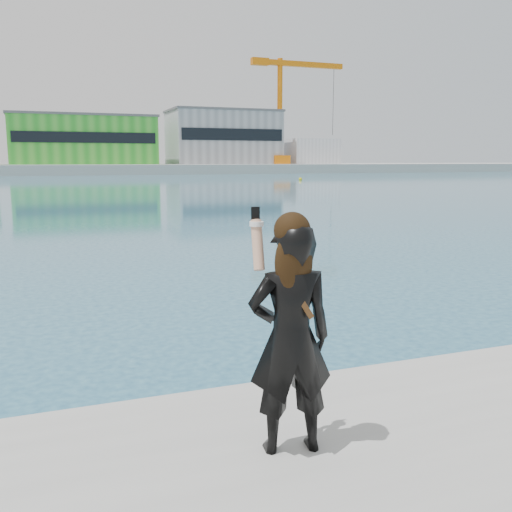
# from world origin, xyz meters

# --- Properties ---
(far_quay) EXTENTS (320.00, 40.00, 2.00)m
(far_quay) POSITION_xyz_m (0.00, 130.00, 1.00)
(far_quay) COLOR #9E9E99
(far_quay) RESTS_ON ground
(warehouse_green) EXTENTS (30.60, 16.36, 10.50)m
(warehouse_green) POSITION_xyz_m (8.00, 127.98, 7.26)
(warehouse_green) COLOR green
(warehouse_green) RESTS_ON far_quay
(warehouse_grey_right) EXTENTS (25.50, 15.35, 12.50)m
(warehouse_grey_right) POSITION_xyz_m (40.00, 127.98, 8.26)
(warehouse_grey_right) COLOR gray
(warehouse_grey_right) RESTS_ON far_quay
(ancillary_shed) EXTENTS (12.00, 10.00, 6.00)m
(ancillary_shed) POSITION_xyz_m (62.00, 126.00, 5.00)
(ancillary_shed) COLOR silver
(ancillary_shed) RESTS_ON far_quay
(dock_crane) EXTENTS (23.00, 4.00, 24.00)m
(dock_crane) POSITION_xyz_m (53.20, 122.00, 15.07)
(dock_crane) COLOR orange
(dock_crane) RESTS_ON far_quay
(flagpole_right) EXTENTS (1.28, 0.16, 8.00)m
(flagpole_right) POSITION_xyz_m (22.09, 121.00, 6.54)
(flagpole_right) COLOR silver
(flagpole_right) RESTS_ON far_quay
(buoy_near) EXTENTS (0.50, 0.50, 0.50)m
(buoy_near) POSITION_xyz_m (34.42, 72.67, 0.00)
(buoy_near) COLOR #D8C60B
(buoy_near) RESTS_ON ground
(woman) EXTENTS (0.67, 0.50, 1.79)m
(woman) POSITION_xyz_m (0.19, -0.30, 1.70)
(woman) COLOR black
(woman) RESTS_ON near_quay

